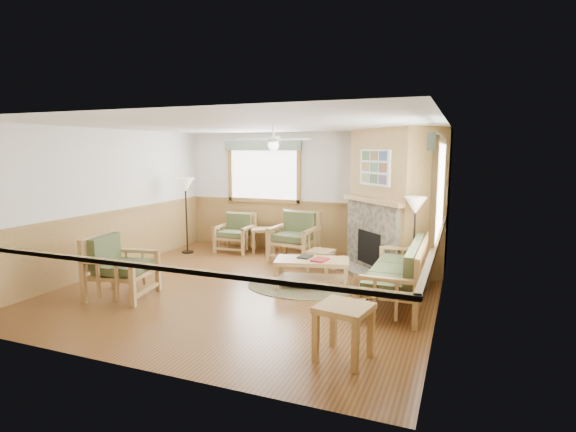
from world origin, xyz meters
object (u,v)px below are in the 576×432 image
at_px(armchair_back_right, 294,236).
at_px(floor_lamp_right, 414,244).
at_px(coffee_table, 312,273).
at_px(floor_lamp_left, 186,215).
at_px(footstool, 321,261).
at_px(armchair_left, 122,267).
at_px(armchair_back_left, 235,233).
at_px(end_table_sofa, 344,332).
at_px(end_table_chairs, 262,240).
at_px(sofa, 396,272).

distance_m(armchair_back_right, floor_lamp_right, 2.88).
bearing_deg(armchair_back_right, coffee_table, -56.53).
bearing_deg(floor_lamp_left, footstool, -6.49).
relative_size(armchair_left, floor_lamp_left, 0.58).
relative_size(armchair_back_left, coffee_table, 0.69).
xyz_separation_m(armchair_left, end_table_sofa, (3.78, -0.79, -0.18)).
bearing_deg(floor_lamp_right, floor_lamp_left, 169.28).
relative_size(armchair_back_left, armchair_left, 0.86).
distance_m(armchair_back_right, end_table_chairs, 1.05).
bearing_deg(armchair_left, armchair_back_left, -12.42).
xyz_separation_m(armchair_left, floor_lamp_right, (4.21, 2.05, 0.29)).
height_order(armchair_left, coffee_table, armchair_left).
height_order(sofa, end_table_chairs, sofa).
bearing_deg(armchair_back_left, armchair_back_right, -12.30).
bearing_deg(armchair_left, footstool, -53.62).
distance_m(armchair_back_left, floor_lamp_left, 1.16).
distance_m(armchair_left, coffee_table, 3.06).
xyz_separation_m(armchair_left, coffee_table, (2.62, 1.57, -0.25)).
bearing_deg(floor_lamp_right, coffee_table, -163.11).
xyz_separation_m(armchair_back_right, end_table_chairs, (-0.93, 0.42, -0.23)).
height_order(armchair_back_left, floor_lamp_left, floor_lamp_left).
distance_m(armchair_back_left, footstool, 2.52).
bearing_deg(armchair_left, floor_lamp_left, 4.64).
bearing_deg(coffee_table, armchair_left, -163.15).
height_order(coffee_table, end_table_chairs, end_table_chairs).
distance_m(armchair_left, end_table_sofa, 3.87).
relative_size(sofa, footstool, 4.45).
bearing_deg(floor_lamp_right, sofa, -103.19).
height_order(coffee_table, floor_lamp_left, floor_lamp_left).
xyz_separation_m(end_table_sofa, floor_lamp_left, (-4.61, 3.80, 0.54)).
bearing_deg(footstool, armchair_back_right, 140.32).
bearing_deg(armchair_left, end_table_sofa, -112.73).
height_order(armchair_left, floor_lamp_right, floor_lamp_right).
bearing_deg(sofa, end_table_chairs, -125.97).
bearing_deg(armchair_back_right, sofa, -35.47).
height_order(end_table_sofa, floor_lamp_right, floor_lamp_right).
distance_m(end_table_chairs, floor_lamp_left, 1.80).
bearing_deg(end_table_sofa, coffee_table, 116.17).
bearing_deg(coffee_table, footstool, 85.53).
distance_m(coffee_table, floor_lamp_left, 3.79).
distance_m(sofa, floor_lamp_left, 5.17).
bearing_deg(armchair_left, coffee_table, -69.93).
height_order(sofa, footstool, sofa).
xyz_separation_m(armchair_back_right, end_table_sofa, (2.14, -4.09, -0.19)).
bearing_deg(floor_lamp_left, coffee_table, -22.63).
xyz_separation_m(end_table_sofa, floor_lamp_right, (0.43, 2.85, 0.47)).
xyz_separation_m(armchair_back_left, coffee_table, (2.52, -1.98, -0.18)).
distance_m(armchair_back_left, end_table_chairs, 0.65).
distance_m(end_table_chairs, end_table_sofa, 5.47).
relative_size(sofa, armchair_back_left, 2.41).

